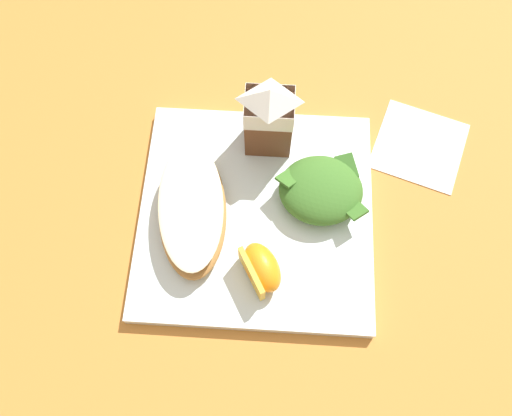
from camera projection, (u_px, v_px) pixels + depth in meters
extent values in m
plane|color=#C67A33|center=(256.00, 216.00, 0.62)|extent=(3.00, 3.00, 0.00)
cube|color=silver|center=(256.00, 214.00, 0.62)|extent=(0.28, 0.28, 0.02)
ellipsoid|color=#B77F42|center=(192.00, 210.00, 0.59)|extent=(0.10, 0.18, 0.03)
ellipsoid|color=brown|center=(191.00, 207.00, 0.58)|extent=(0.09, 0.16, 0.01)
ellipsoid|color=beige|center=(191.00, 204.00, 0.58)|extent=(0.10, 0.17, 0.01)
ellipsoid|color=#3D7028|center=(321.00, 190.00, 0.60)|extent=(0.10, 0.09, 0.04)
cube|color=#3D7028|center=(353.00, 211.00, 0.58)|extent=(0.04, 0.04, 0.01)
cube|color=#336023|center=(306.00, 173.00, 0.60)|extent=(0.04, 0.04, 0.01)
cube|color=#3D7028|center=(291.00, 177.00, 0.59)|extent=(0.04, 0.04, 0.02)
cube|color=#336023|center=(347.00, 167.00, 0.60)|extent=(0.03, 0.04, 0.01)
cube|color=brown|center=(269.00, 122.00, 0.60)|extent=(0.06, 0.04, 0.09)
cube|color=white|center=(269.00, 108.00, 0.58)|extent=(0.06, 0.04, 0.03)
pyramid|color=white|center=(270.00, 95.00, 0.55)|extent=(0.06, 0.04, 0.02)
ellipsoid|color=orange|center=(262.00, 267.00, 0.56)|extent=(0.06, 0.07, 0.04)
cube|color=gold|center=(249.00, 274.00, 0.56)|extent=(0.03, 0.05, 0.03)
cube|color=white|center=(420.00, 145.00, 0.66)|extent=(0.14, 0.14, 0.00)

